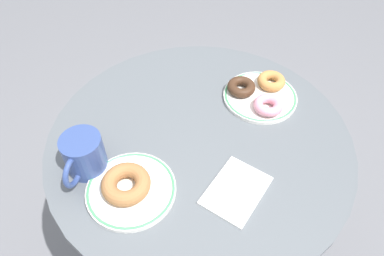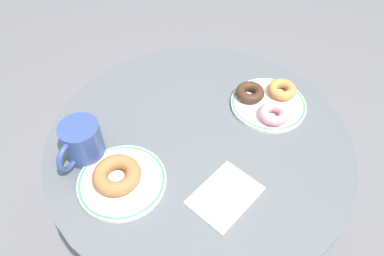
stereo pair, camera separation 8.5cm
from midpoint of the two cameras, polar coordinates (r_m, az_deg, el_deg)
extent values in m
cylinder|color=#565B60|center=(0.88, 3.92, -2.12)|extent=(0.74, 0.74, 0.02)
cylinder|color=#565B60|center=(1.19, 2.97, -13.65)|extent=(0.06, 0.06, 0.73)
cylinder|color=white|center=(0.79, -8.02, -8.60)|extent=(0.19, 0.19, 0.01)
torus|color=#4C9E66|center=(0.79, -8.05, -8.47)|extent=(0.19, 0.19, 0.01)
cylinder|color=white|center=(0.97, 14.48, 3.53)|extent=(0.20, 0.20, 0.01)
torus|color=#4C9E66|center=(0.97, 14.52, 3.67)|extent=(0.19, 0.19, 0.01)
torus|color=#A36B3D|center=(0.78, -8.73, -7.63)|extent=(0.14, 0.14, 0.03)
torus|color=#BC7F42|center=(0.99, 16.55, 5.76)|extent=(0.09, 0.09, 0.03)
torus|color=#422819|center=(0.96, 11.73, 5.43)|extent=(0.10, 0.10, 0.03)
torus|color=pink|center=(0.92, 15.46, 2.04)|extent=(0.11, 0.11, 0.03)
cube|color=white|center=(0.78, 8.43, -10.77)|extent=(0.16, 0.13, 0.01)
cylinder|color=#334784|center=(0.82, -14.21, -2.18)|extent=(0.09, 0.09, 0.09)
torus|color=#334784|center=(0.80, -16.17, -4.54)|extent=(0.07, 0.05, 0.07)
camera|label=1|loc=(0.04, -87.13, 3.24)|focal=33.59mm
camera|label=2|loc=(0.04, 92.87, -3.24)|focal=33.59mm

